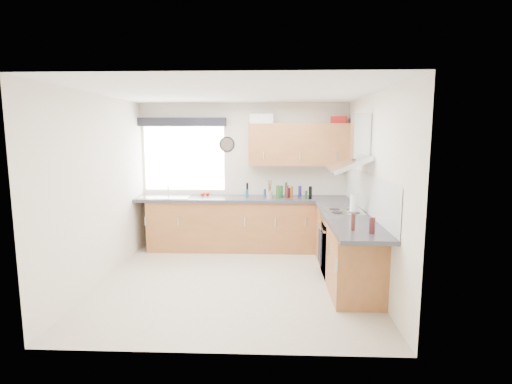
{
  "coord_description": "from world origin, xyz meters",
  "views": [
    {
      "loc": [
        0.49,
        -5.17,
        2.0
      ],
      "look_at": [
        0.25,
        0.85,
        1.1
      ],
      "focal_mm": 28.0,
      "sensor_mm": 36.0,
      "label": 1
    }
  ],
  "objects_px": {
    "oven": "(343,246)",
    "upper_cabinets": "(299,144)",
    "washing_machine": "(226,226)",
    "extractor_hood": "(354,150)"
  },
  "relations": [
    {
      "from": "oven",
      "to": "extractor_hood",
      "type": "xyz_separation_m",
      "value": [
        0.1,
        -0.0,
        1.34
      ]
    },
    {
      "from": "extractor_hood",
      "to": "upper_cabinets",
      "type": "bearing_deg",
      "value": 116.13
    },
    {
      "from": "extractor_hood",
      "to": "washing_machine",
      "type": "xyz_separation_m",
      "value": [
        -1.89,
        1.22,
        -1.36
      ]
    },
    {
      "from": "upper_cabinets",
      "to": "extractor_hood",
      "type": "bearing_deg",
      "value": -63.87
    },
    {
      "from": "oven",
      "to": "upper_cabinets",
      "type": "bearing_deg",
      "value": 112.54
    },
    {
      "from": "upper_cabinets",
      "to": "washing_machine",
      "type": "height_order",
      "value": "upper_cabinets"
    },
    {
      "from": "oven",
      "to": "upper_cabinets",
      "type": "relative_size",
      "value": 0.5
    },
    {
      "from": "oven",
      "to": "washing_machine",
      "type": "xyz_separation_m",
      "value": [
        -1.79,
        1.22,
        -0.02
      ]
    },
    {
      "from": "oven",
      "to": "washing_machine",
      "type": "distance_m",
      "value": 2.17
    },
    {
      "from": "extractor_hood",
      "to": "washing_machine",
      "type": "height_order",
      "value": "extractor_hood"
    }
  ]
}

